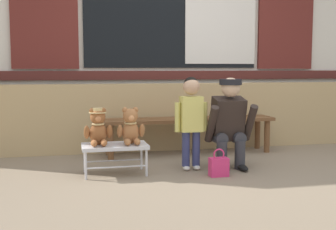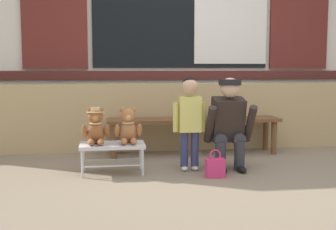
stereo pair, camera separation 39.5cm
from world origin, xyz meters
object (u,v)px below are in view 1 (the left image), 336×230
(teddy_bear_with_hat, at_px, (98,127))
(child_standing, at_px, (191,113))
(wooden_bench_long, at_px, (189,123))
(small_display_bench, at_px, (115,148))
(handbag_on_ground, at_px, (219,166))
(teddy_bear_plain, at_px, (131,127))
(adult_crouching, at_px, (229,122))

(teddy_bear_with_hat, relative_size, child_standing, 0.38)
(wooden_bench_long, relative_size, small_display_bench, 3.28)
(wooden_bench_long, relative_size, handbag_on_ground, 7.72)
(child_standing, bearing_deg, teddy_bear_plain, -178.16)
(teddy_bear_plain, distance_m, child_standing, 0.64)
(teddy_bear_with_hat, distance_m, child_standing, 0.95)
(wooden_bench_long, height_order, teddy_bear_with_hat, teddy_bear_with_hat)
(small_display_bench, xyz_separation_m, teddy_bear_with_hat, (-0.16, 0.00, 0.21))
(wooden_bench_long, xyz_separation_m, teddy_bear_plain, (-0.84, -0.85, 0.09))
(small_display_bench, bearing_deg, teddy_bear_with_hat, 179.23)
(adult_crouching, bearing_deg, child_standing, 179.77)
(wooden_bench_long, bearing_deg, teddy_bear_with_hat, -143.72)
(teddy_bear_with_hat, bearing_deg, child_standing, 1.17)
(child_standing, xyz_separation_m, adult_crouching, (0.42, -0.00, -0.11))
(small_display_bench, bearing_deg, handbag_on_ground, -17.34)
(teddy_bear_with_hat, relative_size, handbag_on_ground, 1.34)
(adult_crouching, height_order, handbag_on_ground, adult_crouching)
(wooden_bench_long, bearing_deg, small_display_bench, -139.51)
(small_display_bench, distance_m, handbag_on_ground, 1.03)
(small_display_bench, relative_size, adult_crouching, 0.67)
(teddy_bear_plain, bearing_deg, child_standing, 1.84)
(teddy_bear_with_hat, height_order, adult_crouching, adult_crouching)
(small_display_bench, relative_size, child_standing, 0.67)
(small_display_bench, relative_size, teddy_bear_plain, 1.76)
(teddy_bear_with_hat, bearing_deg, teddy_bear_plain, -0.13)
(adult_crouching, relative_size, handbag_on_ground, 3.49)
(teddy_bear_with_hat, bearing_deg, adult_crouching, 0.75)
(adult_crouching, xyz_separation_m, handbag_on_ground, (-0.23, -0.32, -0.38))
(small_display_bench, xyz_separation_m, child_standing, (0.79, 0.02, 0.33))
(adult_crouching, bearing_deg, wooden_bench_long, 103.82)
(teddy_bear_plain, relative_size, adult_crouching, 0.38)
(teddy_bear_plain, distance_m, adult_crouching, 1.04)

